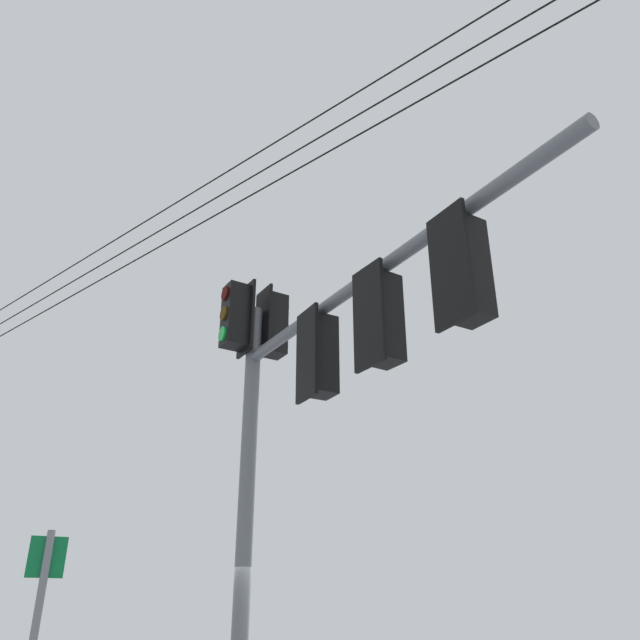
{
  "coord_description": "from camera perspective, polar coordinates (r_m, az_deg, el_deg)",
  "views": [
    {
      "loc": [
        -7.96,
        -4.02,
        2.04
      ],
      "look_at": [
        -1.98,
        -1.56,
        5.02
      ],
      "focal_mm": 35.43,
      "sensor_mm": 36.0,
      "label": 1
    }
  ],
  "objects": [
    {
      "name": "overhead_wire_span",
      "position": [
        10.61,
        -8.74,
        11.3
      ],
      "size": [
        5.53,
        18.43,
        1.37
      ],
      "color": "black"
    },
    {
      "name": "signal_mast_assembly",
      "position": [
        7.18,
        -1.56,
        -5.07
      ],
      "size": [
        3.63,
        4.74,
        6.2
      ],
      "color": "slate",
      "rests_on": "ground"
    }
  ]
}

